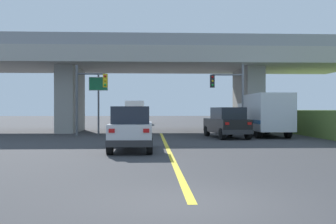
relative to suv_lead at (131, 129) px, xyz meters
name	(u,v)px	position (x,y,z in m)	size (l,w,h in m)	color
ground	(160,132)	(1.70, 15.58, -1.01)	(160.00, 160.00, 0.00)	#353538
overpass_bridge	(160,68)	(1.70, 15.58, 4.41)	(33.06, 9.55, 7.51)	#A8A59E
lane_divider_stripe	(167,148)	(1.70, 1.32, -1.01)	(0.20, 23.33, 0.01)	yellow
suv_lead	(131,129)	(0.00, 0.00, 0.00)	(1.91, 4.51, 2.02)	silver
suv_crossing	(227,123)	(5.94, 7.91, 0.00)	(2.50, 4.87, 2.02)	black
box_truck	(265,114)	(8.93, 9.46, 0.55)	(2.33, 6.81, 2.95)	silver
traffic_signal_nearside	(232,91)	(6.91, 11.01, 2.25)	(2.54, 0.36, 5.29)	slate
traffic_signal_farside	(88,91)	(-3.60, 10.18, 2.16)	(2.26, 0.36, 5.05)	#56595E
highway_sign	(98,91)	(-3.13, 12.55, 2.30)	(1.46, 0.17, 4.55)	#56595E
semi_truck_distant	(135,112)	(-1.13, 34.46, 0.57)	(2.33, 7.41, 2.96)	red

